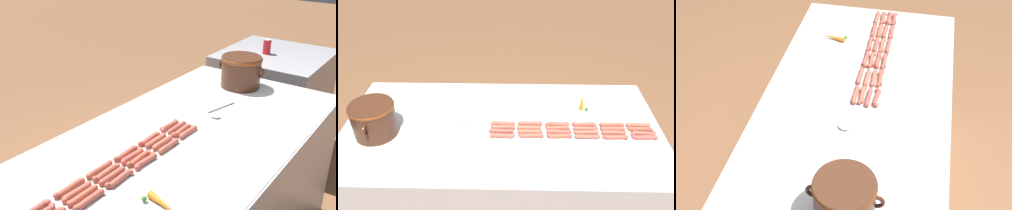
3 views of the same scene
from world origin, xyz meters
TOP-DOWN VIEW (x-y plane):
  - griddle_counter at (0.00, 0.00)m, footprint 1.05×2.01m
  - back_cabinet at (-0.20, 1.68)m, footprint 0.86×0.90m
  - hot_dog_1 at (-0.11, -0.69)m, footprint 0.03×0.16m
  - hot_dog_2 at (-0.11, -0.52)m, footprint 0.03×0.16m
  - hot_dog_3 at (-0.11, -0.36)m, footprint 0.03×0.16m
  - hot_dog_4 at (-0.11, -0.18)m, footprint 0.04×0.16m
  - hot_dog_5 at (-0.11, -0.01)m, footprint 0.04×0.16m
  - hot_dog_7 at (-0.07, -0.69)m, footprint 0.03×0.16m
  - hot_dog_8 at (-0.07, -0.52)m, footprint 0.03×0.16m
  - hot_dog_9 at (-0.07, -0.36)m, footprint 0.03×0.16m
  - hot_dog_10 at (-0.07, -0.18)m, footprint 0.03×0.16m
  - hot_dog_11 at (-0.07, -0.00)m, footprint 0.03×0.16m
  - hot_dog_13 at (-0.03, -0.69)m, footprint 0.03×0.16m
  - hot_dog_14 at (-0.03, -0.53)m, footprint 0.03×0.16m
  - hot_dog_15 at (-0.03, -0.35)m, footprint 0.04×0.16m
  - hot_dog_16 at (-0.03, -0.17)m, footprint 0.03×0.16m
  - hot_dog_17 at (-0.03, -0.01)m, footprint 0.03×0.16m
  - hot_dog_19 at (0.01, -0.70)m, footprint 0.03×0.16m
  - hot_dog_20 at (0.01, -0.52)m, footprint 0.04×0.16m
  - hot_dog_21 at (0.01, -0.35)m, footprint 0.03×0.16m
  - hot_dog_22 at (0.01, -0.18)m, footprint 0.03×0.16m
  - hot_dog_23 at (0.01, -0.01)m, footprint 0.03×0.16m
  - bean_pot at (-0.09, 0.77)m, footprint 0.34×0.27m
  - serving_spoon at (0.01, 0.29)m, footprint 0.11×0.27m
  - carrot at (0.26, -0.55)m, footprint 0.18×0.07m
  - soda_can at (-0.26, 1.61)m, footprint 0.07×0.07m

SIDE VIEW (x-z plane):
  - back_cabinet at x=-0.20m, z-range 0.00..0.90m
  - griddle_counter at x=0.00m, z-range 0.00..0.91m
  - serving_spoon at x=0.01m, z-range 0.91..0.93m
  - hot_dog_1 at x=-0.11m, z-range 0.91..0.94m
  - hot_dog_2 at x=-0.11m, z-range 0.91..0.94m
  - hot_dog_3 at x=-0.11m, z-range 0.91..0.94m
  - hot_dog_4 at x=-0.11m, z-range 0.91..0.94m
  - hot_dog_5 at x=-0.11m, z-range 0.91..0.94m
  - hot_dog_7 at x=-0.07m, z-range 0.91..0.94m
  - hot_dog_8 at x=-0.07m, z-range 0.91..0.94m
  - hot_dog_9 at x=-0.07m, z-range 0.91..0.94m
  - hot_dog_10 at x=-0.07m, z-range 0.91..0.94m
  - hot_dog_11 at x=-0.07m, z-range 0.91..0.94m
  - hot_dog_13 at x=-0.03m, z-range 0.91..0.94m
  - hot_dog_14 at x=-0.03m, z-range 0.91..0.94m
  - hot_dog_15 at x=-0.03m, z-range 0.91..0.94m
  - hot_dog_16 at x=-0.03m, z-range 0.91..0.94m
  - hot_dog_17 at x=-0.03m, z-range 0.91..0.94m
  - hot_dog_19 at x=0.01m, z-range 0.91..0.94m
  - hot_dog_20 at x=0.01m, z-range 0.91..0.94m
  - hot_dog_21 at x=0.01m, z-range 0.91..0.94m
  - hot_dog_22 at x=0.01m, z-range 0.91..0.94m
  - hot_dog_23 at x=0.01m, z-range 0.91..0.94m
  - carrot at x=0.26m, z-range 0.91..0.94m
  - soda_can at x=-0.26m, z-range 0.90..1.03m
  - bean_pot at x=-0.09m, z-range 0.92..1.13m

